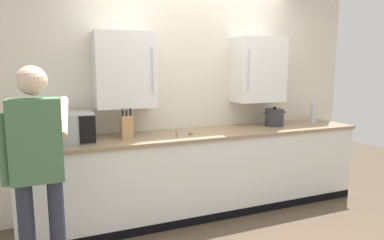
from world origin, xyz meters
TOP-DOWN VIEW (x-y plane):
  - ground_plane at (0.00, 0.00)m, footprint 9.18×9.18m
  - back_wall_tiled at (0.00, 0.99)m, footprint 4.33×0.44m
  - counter_unit at (0.00, 0.65)m, footprint 3.76×0.67m
  - microwave_oven at (-1.43, 0.69)m, footprint 0.53×0.74m
  - knife_block at (-0.84, 0.65)m, footprint 0.11×0.15m
  - wooden_spoon at (-0.24, 0.63)m, footprint 0.22×0.22m
  - stock_pot at (0.97, 0.70)m, footprint 0.32×0.23m
  - thermos_flask at (1.55, 0.68)m, footprint 0.09×0.09m
  - person_figure at (-1.62, -0.13)m, footprint 0.48×0.62m

SIDE VIEW (x-z plane):
  - ground_plane at x=0.00m, z-range 0.00..0.00m
  - counter_unit at x=0.00m, z-range 0.00..0.90m
  - wooden_spoon at x=-0.24m, z-range 0.90..0.92m
  - person_figure at x=-1.62m, z-range 0.15..1.77m
  - stock_pot at x=0.97m, z-range 0.89..1.12m
  - knife_block at x=-0.84m, z-range 0.86..1.17m
  - thermos_flask at x=1.55m, z-range 0.90..1.16m
  - microwave_oven at x=-1.43m, z-range 0.90..1.17m
  - back_wall_tiled at x=0.00m, z-range 0.05..2.67m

